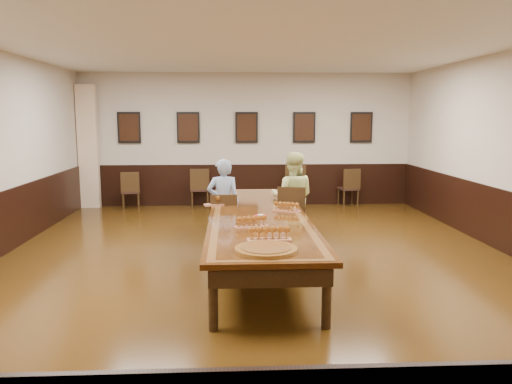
{
  "coord_description": "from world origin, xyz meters",
  "views": [
    {
      "loc": [
        -0.39,
        -7.16,
        2.17
      ],
      "look_at": [
        0.0,
        0.5,
        1.0
      ],
      "focal_mm": 35.0,
      "sensor_mm": 36.0,
      "label": 1
    }
  ],
  "objects": [
    {
      "name": "conference_table",
      "position": [
        0.0,
        0.0,
        0.61
      ],
      "size": [
        1.4,
        5.0,
        0.76
      ],
      "color": "black",
      "rests_on": "floor"
    },
    {
      "name": "pink_phone",
      "position": [
        0.6,
        0.19,
        0.76
      ],
      "size": [
        0.07,
        0.14,
        0.01
      ],
      "primitive_type": "cube",
      "rotation": [
        0.0,
        0.0,
        -0.02
      ],
      "color": "#E04A91",
      "rests_on": "conference_table"
    },
    {
      "name": "flight_a",
      "position": [
        -0.59,
        0.75,
        0.83
      ],
      "size": [
        0.46,
        0.25,
        0.17
      ],
      "color": "#A15E43",
      "rests_on": "conference_table"
    },
    {
      "name": "red_plate_grp",
      "position": [
        0.03,
        -0.17,
        0.76
      ],
      "size": [
        0.18,
        0.18,
        0.02
      ],
      "color": "red",
      "rests_on": "conference_table"
    },
    {
      "name": "chair_man",
      "position": [
        -0.51,
        0.92,
        0.46
      ],
      "size": [
        0.44,
        0.48,
        0.93
      ],
      "primitive_type": null,
      "rotation": [
        0.0,
        0.0,
        3.17
      ],
      "color": "black",
      "rests_on": "floor"
    },
    {
      "name": "carved_platter",
      "position": [
        -0.03,
        -2.06,
        0.78
      ],
      "size": [
        0.76,
        0.76,
        0.05
      ],
      "color": "brown",
      "rests_on": "conference_table"
    },
    {
      "name": "ceiling",
      "position": [
        0.0,
        0.0,
        3.21
      ],
      "size": [
        8.0,
        10.0,
        0.02
      ],
      "primitive_type": "cube",
      "color": "white",
      "rests_on": "floor"
    },
    {
      "name": "spare_chair_d",
      "position": [
        2.46,
        4.7,
        0.46
      ],
      "size": [
        0.51,
        0.54,
        0.92
      ],
      "primitive_type": null,
      "rotation": [
        0.0,
        0.0,
        3.31
      ],
      "color": "black",
      "rests_on": "floor"
    },
    {
      "name": "wall_front",
      "position": [
        0.0,
        -5.01,
        1.6
      ],
      "size": [
        8.0,
        0.02,
        3.2
      ],
      "primitive_type": "cube",
      "color": "beige",
      "rests_on": "floor"
    },
    {
      "name": "wall_back",
      "position": [
        0.0,
        5.01,
        1.6
      ],
      "size": [
        8.0,
        0.02,
        3.2
      ],
      "primitive_type": "cube",
      "color": "beige",
      "rests_on": "floor"
    },
    {
      "name": "wainscoting",
      "position": [
        0.0,
        0.0,
        0.5
      ],
      "size": [
        8.0,
        10.0,
        1.0
      ],
      "color": "black",
      "rests_on": "floor"
    },
    {
      "name": "flight_c",
      "position": [
        -0.13,
        -0.91,
        0.82
      ],
      "size": [
        0.45,
        0.24,
        0.16
      ],
      "color": "#A15E43",
      "rests_on": "conference_table"
    },
    {
      "name": "spare_chair_b",
      "position": [
        -1.13,
        4.65,
        0.48
      ],
      "size": [
        0.48,
        0.52,
        0.95
      ],
      "primitive_type": null,
      "rotation": [
        0.0,
        0.0,
        3.22
      ],
      "color": "black",
      "rests_on": "floor"
    },
    {
      "name": "flight_d",
      "position": [
        0.04,
        -1.64,
        0.84
      ],
      "size": [
        0.51,
        0.17,
        0.19
      ],
      "color": "#A15E43",
      "rests_on": "conference_table"
    },
    {
      "name": "person_woman",
      "position": [
        0.68,
        1.34,
        0.78
      ],
      "size": [
        0.87,
        0.73,
        1.56
      ],
      "primitive_type": "imported",
      "rotation": [
        0.0,
        0.0,
        2.96
      ],
      "color": "#DCE28D",
      "rests_on": "floor"
    },
    {
      "name": "floor",
      "position": [
        0.0,
        0.0,
        -0.01
      ],
      "size": [
        8.0,
        10.0,
        0.02
      ],
      "primitive_type": "cube",
      "color": "black",
      "rests_on": "ground"
    },
    {
      "name": "curtain",
      "position": [
        -3.75,
        4.82,
        1.45
      ],
      "size": [
        0.45,
        0.18,
        2.9
      ],
      "primitive_type": "cube",
      "color": "beige",
      "rests_on": "floor"
    },
    {
      "name": "flight_b",
      "position": [
        0.44,
        0.13,
        0.82
      ],
      "size": [
        0.43,
        0.29,
        0.15
      ],
      "color": "#A15E43",
      "rests_on": "conference_table"
    },
    {
      "name": "person_man",
      "position": [
        -0.52,
        1.02,
        0.74
      ],
      "size": [
        0.55,
        0.37,
        1.48
      ],
      "primitive_type": "imported",
      "rotation": [
        0.0,
        0.0,
        3.17
      ],
      "color": "#446BAB",
      "rests_on": "floor"
    },
    {
      "name": "chair_woman",
      "position": [
        0.66,
        1.24,
        0.5
      ],
      "size": [
        0.55,
        0.58,
        1.0
      ],
      "primitive_type": null,
      "rotation": [
        0.0,
        0.0,
        2.96
      ],
      "color": "black",
      "rests_on": "floor"
    },
    {
      "name": "spare_chair_a",
      "position": [
        -2.74,
        4.55,
        0.45
      ],
      "size": [
        0.48,
        0.51,
        0.89
      ],
      "primitive_type": null,
      "rotation": [
        0.0,
        0.0,
        3.28
      ],
      "color": "black",
      "rests_on": "floor"
    },
    {
      "name": "spare_chair_c",
      "position": [
        1.12,
        4.56,
        0.52
      ],
      "size": [
        0.49,
        0.54,
        1.03
      ],
      "primitive_type": null,
      "rotation": [
        0.0,
        0.0,
        3.16
      ],
      "color": "black",
      "rests_on": "floor"
    },
    {
      "name": "posters",
      "position": [
        0.0,
        4.94,
        1.9
      ],
      "size": [
        6.14,
        0.04,
        0.74
      ],
      "color": "black",
      "rests_on": "wall_back"
    }
  ]
}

